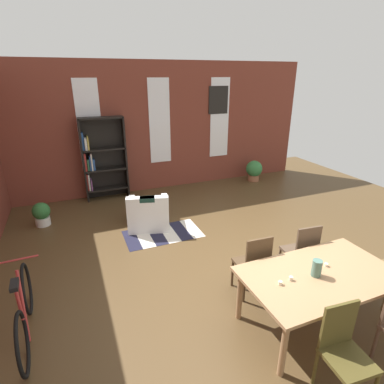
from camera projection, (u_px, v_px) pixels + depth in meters
name	position (u px, v px, depth m)	size (l,w,h in m)	color
ground_plane	(246.00, 279.00, 4.65)	(11.34, 11.34, 0.00)	#513B22
back_wall_brick	(159.00, 128.00, 7.88)	(8.33, 0.12, 3.25)	brown
window_pane_0	(90.00, 126.00, 7.16)	(0.55, 0.02, 2.11)	white
window_pane_1	(160.00, 122.00, 7.76)	(0.55, 0.02, 2.11)	white
window_pane_2	(220.00, 118.00, 8.37)	(0.55, 0.02, 2.11)	white
dining_table	(320.00, 279.00, 3.60)	(1.83, 1.06, 0.73)	#9F7750
vase_on_table	(317.00, 268.00, 3.50)	(0.11, 0.11, 0.20)	#4C7266
tealight_candle_0	(280.00, 283.00, 3.38)	(0.04, 0.04, 0.04)	silver
tealight_candle_1	(326.00, 265.00, 3.70)	(0.04, 0.04, 0.04)	silver
tealight_candle_2	(291.00, 278.00, 3.45)	(0.04, 0.04, 0.05)	silver
dining_chair_near_left	(344.00, 349.00, 2.85)	(0.43, 0.43, 0.95)	#4B411C
dining_chair_far_left	(254.00, 263.00, 4.16)	(0.42, 0.42, 0.95)	#493521
dining_chair_far_right	(302.00, 251.00, 4.44)	(0.44, 0.44, 0.95)	#4F3D2D
bookshelf_tall	(101.00, 159.00, 7.35)	(1.03, 0.31, 2.00)	black
armchair_white	(148.00, 214.00, 6.17)	(0.98, 0.98, 0.75)	white
bicycle_second	(25.00, 312.00, 3.54)	(0.44, 1.63, 0.88)	black
potted_plant_by_shelf	(254.00, 170.00, 8.84)	(0.47, 0.47, 0.60)	#9E6042
potted_plant_corner	(42.00, 214.00, 6.23)	(0.35, 0.35, 0.49)	silver
striped_rug	(163.00, 234.00, 5.96)	(1.47, 0.81, 0.01)	#1E1E33
framed_picture	(218.00, 100.00, 8.17)	(0.56, 0.03, 0.72)	black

